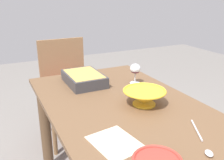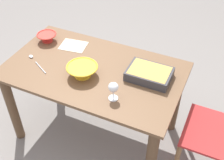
{
  "view_description": "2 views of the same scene",
  "coord_description": "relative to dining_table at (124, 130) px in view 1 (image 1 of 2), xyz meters",
  "views": [
    {
      "loc": [
        -1.07,
        0.61,
        1.31
      ],
      "look_at": [
        0.16,
        0.0,
        0.83
      ],
      "focal_mm": 40.09,
      "sensor_mm": 36.0,
      "label": 1
    },
    {
      "loc": [
        0.85,
        -1.51,
        2.13
      ],
      "look_at": [
        0.19,
        -0.08,
        0.76
      ],
      "focal_mm": 46.94,
      "sensor_mm": 36.0,
      "label": 2
    }
  ],
  "objects": [
    {
      "name": "wine_glass",
      "position": [
        0.27,
        -0.22,
        0.25
      ],
      "size": [
        0.07,
        0.07,
        0.14
      ],
      "color": "white",
      "rests_on": "dining_table"
    },
    {
      "name": "casserole_dish",
      "position": [
        0.41,
        0.08,
        0.19
      ],
      "size": [
        0.32,
        0.22,
        0.07
      ],
      "color": "#38383D",
      "rests_on": "dining_table"
    },
    {
      "name": "serving_spoon",
      "position": [
        -0.47,
        -0.1,
        0.16
      ],
      "size": [
        0.25,
        0.15,
        0.01
      ],
      "color": "silver",
      "rests_on": "dining_table"
    },
    {
      "name": "napkin",
      "position": [
        -0.3,
        0.21,
        0.15
      ],
      "size": [
        0.24,
        0.2,
        0.0
      ],
      "primitive_type": "cube",
      "rotation": [
        0.0,
        0.0,
        0.14
      ],
      "color": "beige",
      "rests_on": "dining_table"
    },
    {
      "name": "mixing_bowl",
      "position": [
        -0.04,
        -0.1,
        0.2
      ],
      "size": [
        0.23,
        0.23,
        0.09
      ],
      "color": "yellow",
      "rests_on": "dining_table"
    },
    {
      "name": "dining_table",
      "position": [
        0.0,
        0.0,
        0.0
      ],
      "size": [
        1.35,
        0.8,
        0.73
      ],
      "color": "brown",
      "rests_on": "ground_plane"
    },
    {
      "name": "chair",
      "position": [
        1.04,
        0.03,
        -0.08
      ],
      "size": [
        0.42,
        0.44,
        0.91
      ],
      "color": "#B22D2D",
      "rests_on": "ground_plane"
    }
  ]
}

